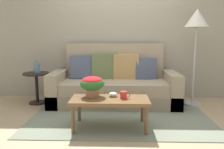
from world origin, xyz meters
name	(u,v)px	position (x,y,z in m)	size (l,w,h in m)	color
ground_plane	(120,116)	(0.00, 0.00, 0.00)	(14.00, 14.00, 0.00)	tan
wall_back	(120,31)	(0.00, 1.19, 1.33)	(6.40, 0.12, 2.67)	gray
area_rug	(120,116)	(0.00, -0.02, 0.01)	(2.69, 1.73, 0.01)	gray
couch	(114,85)	(-0.10, 0.72, 0.34)	(2.27, 0.92, 1.09)	gray
coffee_table	(110,101)	(-0.14, -0.47, 0.38)	(1.02, 0.56, 0.42)	brown
side_table	(37,82)	(-1.53, 0.64, 0.40)	(0.47, 0.47, 0.57)	black
floor_lamp	(197,24)	(1.32, 0.65, 1.43)	(0.41, 0.41, 1.69)	#B2B2B7
potted_plant	(92,84)	(-0.38, -0.42, 0.59)	(0.32, 0.32, 0.27)	#A36B4C
coffee_mug	(124,95)	(0.04, -0.51, 0.47)	(0.13, 0.09, 0.09)	red
snack_bowl	(113,94)	(-0.10, -0.41, 0.45)	(0.11, 0.11, 0.06)	silver
table_vase	(37,68)	(-1.51, 0.65, 0.67)	(0.11, 0.11, 0.23)	slate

